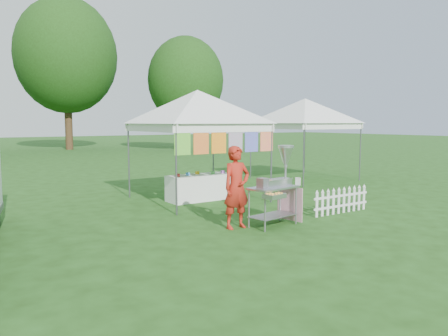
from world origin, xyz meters
TOP-DOWN VIEW (x-y plane):
  - ground at (0.00, 0.00)m, footprint 120.00×120.00m
  - canopy_main at (0.00, 3.49)m, footprint 4.24×4.24m
  - canopy_right at (5.50, 5.00)m, footprint 4.24×4.24m
  - tree_mid at (3.00, 28.00)m, footprint 7.60×7.60m
  - tree_right at (10.00, 22.00)m, footprint 5.60×5.60m
  - donut_cart at (-0.11, 0.03)m, footprint 1.20×0.97m
  - vendor at (-1.01, 0.29)m, footprint 0.61×0.40m
  - picket_fence at (1.88, 0.08)m, footprint 1.80×0.04m
  - display_table at (0.03, 3.45)m, footprint 1.80×0.70m

SIDE VIEW (x-z plane):
  - ground at x=0.00m, z-range 0.00..0.00m
  - picket_fence at x=1.88m, z-range 0.01..0.57m
  - display_table at x=0.03m, z-range 0.00..0.70m
  - vendor at x=-1.01m, z-range 0.00..1.67m
  - donut_cart at x=-0.11m, z-range 0.15..1.80m
  - canopy_main at x=0.00m, z-range 1.26..4.71m
  - canopy_right at x=5.50m, z-range 1.27..4.72m
  - tree_right at x=10.00m, z-range 0.97..9.39m
  - tree_mid at x=3.00m, z-range 1.38..12.90m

